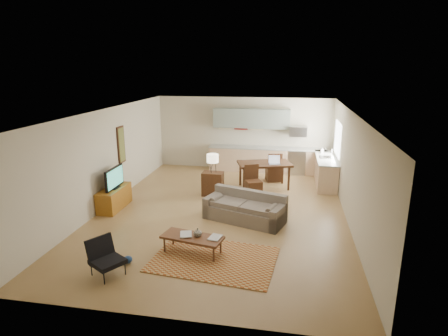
% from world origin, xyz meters
% --- Properties ---
extents(room, '(9.00, 9.00, 9.00)m').
position_xyz_m(room, '(0.00, 0.00, 1.35)').
color(room, olive).
rests_on(room, ground).
extents(kitchen_counter_back, '(4.26, 0.64, 0.92)m').
position_xyz_m(kitchen_counter_back, '(0.90, 4.18, 0.46)').
color(kitchen_counter_back, tan).
rests_on(kitchen_counter_back, ground).
extents(kitchen_counter_right, '(0.64, 2.26, 0.92)m').
position_xyz_m(kitchen_counter_right, '(2.93, 3.00, 0.46)').
color(kitchen_counter_right, tan).
rests_on(kitchen_counter_right, ground).
extents(kitchen_range, '(0.62, 0.62, 0.90)m').
position_xyz_m(kitchen_range, '(2.00, 4.18, 0.45)').
color(kitchen_range, '#A5A8AD').
rests_on(kitchen_range, ground).
extents(kitchen_microwave, '(0.62, 0.40, 0.35)m').
position_xyz_m(kitchen_microwave, '(2.00, 4.20, 1.55)').
color(kitchen_microwave, '#A5A8AD').
rests_on(kitchen_microwave, room).
extents(upper_cabinets, '(2.80, 0.34, 0.70)m').
position_xyz_m(upper_cabinets, '(0.30, 4.33, 1.95)').
color(upper_cabinets, gray).
rests_on(upper_cabinets, room).
extents(window_right, '(0.02, 1.40, 1.05)m').
position_xyz_m(window_right, '(3.23, 3.00, 1.55)').
color(window_right, white).
rests_on(window_right, room).
extents(wall_art_left, '(0.06, 0.42, 1.10)m').
position_xyz_m(wall_art_left, '(-3.21, 0.90, 1.55)').
color(wall_art_left, olive).
rests_on(wall_art_left, room).
extents(triptych, '(1.70, 0.04, 0.50)m').
position_xyz_m(triptych, '(-0.10, 4.47, 1.75)').
color(triptych, beige).
rests_on(triptych, room).
extents(rug, '(2.62, 1.95, 0.02)m').
position_xyz_m(rug, '(0.31, -2.57, 0.01)').
color(rug, '#8E3B17').
rests_on(rug, floor).
extents(sofa, '(2.29, 1.54, 0.73)m').
position_xyz_m(sofa, '(0.67, -0.48, 0.37)').
color(sofa, '#665B4F').
rests_on(sofa, floor).
extents(coffee_table, '(1.37, 0.76, 0.39)m').
position_xyz_m(coffee_table, '(-0.20, -2.37, 0.20)').
color(coffee_table, '#4E2B16').
rests_on(coffee_table, floor).
extents(book_a, '(0.41, 0.45, 0.03)m').
position_xyz_m(book_a, '(-0.46, -2.37, 0.40)').
color(book_a, maroon).
rests_on(book_a, coffee_table).
extents(book_b, '(0.35, 0.41, 0.02)m').
position_xyz_m(book_b, '(0.18, -2.34, 0.40)').
color(book_b, navy).
rests_on(book_b, coffee_table).
extents(vase, '(0.18, 0.18, 0.18)m').
position_xyz_m(vase, '(-0.09, -2.34, 0.48)').
color(vase, black).
rests_on(vase, coffee_table).
extents(armchair, '(0.86, 0.86, 0.71)m').
position_xyz_m(armchair, '(-1.54, -3.49, 0.35)').
color(armchair, black).
rests_on(armchair, floor).
extents(tv_credenza, '(0.49, 1.26, 0.58)m').
position_xyz_m(tv_credenza, '(-2.99, -0.24, 0.29)').
color(tv_credenza, brown).
rests_on(tv_credenza, floor).
extents(tv, '(0.10, 0.97, 0.58)m').
position_xyz_m(tv, '(-2.94, -0.24, 0.87)').
color(tv, black).
rests_on(tv, tv_credenza).
extents(console_table, '(0.63, 0.43, 0.73)m').
position_xyz_m(console_table, '(-0.52, 1.27, 0.36)').
color(console_table, '#331C10').
rests_on(console_table, floor).
extents(table_lamp, '(0.39, 0.39, 0.58)m').
position_xyz_m(table_lamp, '(-0.52, 1.27, 1.02)').
color(table_lamp, beige).
rests_on(table_lamp, console_table).
extents(dining_table, '(1.85, 1.39, 0.83)m').
position_xyz_m(dining_table, '(0.96, 2.27, 0.42)').
color(dining_table, '#331C10').
rests_on(dining_table, floor).
extents(dining_chair_near, '(0.60, 0.61, 0.94)m').
position_xyz_m(dining_chair_near, '(0.70, 1.44, 0.47)').
color(dining_chair_near, '#331C10').
rests_on(dining_chair_near, floor).
extents(dining_chair_far, '(0.59, 0.61, 1.00)m').
position_xyz_m(dining_chair_far, '(1.22, 3.10, 0.50)').
color(dining_chair_far, '#331C10').
rests_on(dining_chair_far, floor).
extents(laptop, '(0.40, 0.33, 0.26)m').
position_xyz_m(laptop, '(1.29, 2.16, 0.97)').
color(laptop, '#A5A8AD').
rests_on(laptop, dining_table).
extents(soap_bottle, '(0.12, 0.12, 0.19)m').
position_xyz_m(soap_bottle, '(2.83, 3.63, 1.02)').
color(soap_bottle, beige).
rests_on(soap_bottle, kitchen_counter_right).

